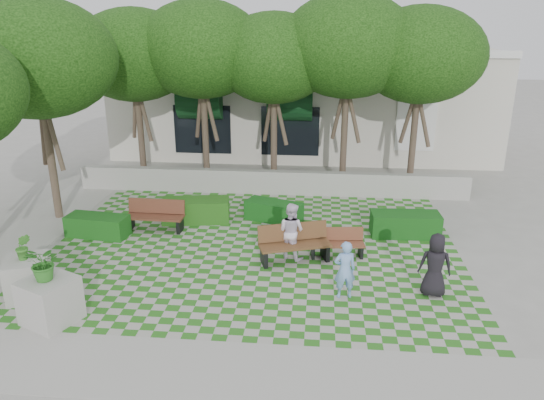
# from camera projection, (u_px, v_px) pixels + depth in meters

# --- Properties ---
(ground) EXTENTS (90.00, 90.00, 0.00)m
(ground) POSITION_uv_depth(u_px,v_px,m) (249.00, 264.00, 14.80)
(ground) COLOR gray
(ground) RESTS_ON ground
(lawn) EXTENTS (12.00, 12.00, 0.00)m
(lawn) POSITION_uv_depth(u_px,v_px,m) (254.00, 249.00, 15.74)
(lawn) COLOR #2B721E
(lawn) RESTS_ON ground
(sidewalk_south) EXTENTS (16.00, 2.00, 0.01)m
(sidewalk_south) POSITION_uv_depth(u_px,v_px,m) (217.00, 372.00, 10.39)
(sidewalk_south) COLOR #9E9B93
(sidewalk_south) RESTS_ON ground
(sidewalk_west) EXTENTS (2.00, 12.00, 0.01)m
(sidewalk_west) POSITION_uv_depth(u_px,v_px,m) (23.00, 240.00, 16.37)
(sidewalk_west) COLOR #9E9B93
(sidewalk_west) RESTS_ON ground
(retaining_wall) EXTENTS (15.00, 0.36, 0.90)m
(retaining_wall) POSITION_uv_depth(u_px,v_px,m) (271.00, 182.00, 20.46)
(retaining_wall) COLOR #9E9B93
(retaining_wall) RESTS_ON ground
(bench_east) EXTENTS (1.60, 0.69, 0.82)m
(bench_east) POSITION_uv_depth(u_px,v_px,m) (337.00, 243.00, 15.21)
(bench_east) COLOR brown
(bench_east) RESTS_ON ground
(bench_mid) EXTENTS (2.11, 1.26, 1.05)m
(bench_mid) POSITION_uv_depth(u_px,v_px,m) (294.00, 244.00, 14.88)
(bench_mid) COLOR #55351D
(bench_mid) RESTS_ON ground
(bench_west) EXTENTS (1.88, 0.67, 0.98)m
(bench_west) POSITION_uv_depth(u_px,v_px,m) (155.00, 216.00, 17.01)
(bench_west) COLOR #532B1C
(bench_west) RESTS_ON ground
(hedge_east) EXTENTS (2.16, 0.95, 0.74)m
(hedge_east) POSITION_uv_depth(u_px,v_px,m) (405.00, 224.00, 16.61)
(hedge_east) COLOR #124514
(hedge_east) RESTS_ON ground
(hedge_midright) EXTENTS (2.03, 1.37, 0.66)m
(hedge_midright) POSITION_uv_depth(u_px,v_px,m) (274.00, 211.00, 17.81)
(hedge_midright) COLOR #134917
(hedge_midright) RESTS_ON ground
(hedge_midleft) EXTENTS (2.32, 1.20, 0.77)m
(hedge_midleft) POSITION_uv_depth(u_px,v_px,m) (196.00, 210.00, 17.74)
(hedge_midleft) COLOR #1D5015
(hedge_midleft) RESTS_ON ground
(hedge_west) EXTENTS (1.99, 0.99, 0.67)m
(hedge_west) POSITION_uv_depth(u_px,v_px,m) (98.00, 226.00, 16.59)
(hedge_west) COLOR #144B14
(hedge_west) RESTS_ON ground
(planter_front) EXTENTS (1.39, 1.39, 1.87)m
(planter_front) POSITION_uv_depth(u_px,v_px,m) (48.00, 292.00, 11.85)
(planter_front) COLOR #9E9B93
(planter_front) RESTS_ON ground
(planter_back) EXTENTS (1.31, 1.31, 1.68)m
(planter_back) POSITION_uv_depth(u_px,v_px,m) (28.00, 276.00, 12.98)
(planter_back) COLOR #9E9B93
(planter_back) RESTS_ON ground
(person_blue) EXTENTS (0.60, 0.45, 1.50)m
(person_blue) POSITION_uv_depth(u_px,v_px,m) (345.00, 270.00, 12.87)
(person_blue) COLOR #7EA8E5
(person_blue) RESTS_ON ground
(person_dark) EXTENTS (0.85, 0.61, 1.63)m
(person_dark) POSITION_uv_depth(u_px,v_px,m) (435.00, 265.00, 12.97)
(person_dark) COLOR black
(person_dark) RESTS_ON ground
(person_white) EXTENTS (0.99, 0.91, 1.65)m
(person_white) POSITION_uv_depth(u_px,v_px,m) (291.00, 231.00, 14.96)
(person_white) COLOR white
(person_white) RESTS_ON ground
(tree_row) EXTENTS (17.70, 13.40, 7.41)m
(tree_row) POSITION_uv_depth(u_px,v_px,m) (218.00, 56.00, 18.81)
(tree_row) COLOR #47382B
(tree_row) RESTS_ON ground
(building) EXTENTS (18.00, 8.92, 5.15)m
(building) POSITION_uv_depth(u_px,v_px,m) (303.00, 98.00, 27.08)
(building) COLOR beige
(building) RESTS_ON ground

